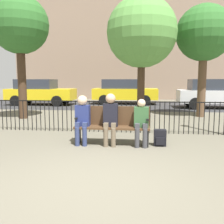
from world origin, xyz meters
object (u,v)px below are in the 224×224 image
at_px(tree_0, 204,34).
at_px(parked_car_2, 40,92).
at_px(park_bench, 112,124).
at_px(parked_car_1, 124,91).
at_px(tree_1, 20,26).
at_px(seated_person_0, 82,117).
at_px(seated_person_1, 110,116).
at_px(backpack, 160,138).
at_px(tree_2, 142,33).
at_px(parked_car_0, 215,93).
at_px(seated_person_2, 141,120).

bearing_deg(tree_0, parked_car_2, 154.62).
bearing_deg(park_bench, tree_0, 57.16).
relative_size(park_bench, parked_car_1, 0.43).
bearing_deg(tree_1, seated_person_0, -48.45).
distance_m(seated_person_1, parked_car_1, 10.61).
bearing_deg(tree_1, park_bench, -41.97).
bearing_deg(seated_person_1, parked_car_1, 92.16).
bearing_deg(seated_person_0, parked_car_1, 88.46).
height_order(seated_person_0, tree_1, tree_1).
distance_m(park_bench, tree_0, 6.67).
height_order(park_bench, backpack, park_bench).
distance_m(tree_0, parked_car_2, 10.25).
xyz_separation_m(park_bench, tree_1, (-4.11, 3.70, 3.18)).
xyz_separation_m(seated_person_1, tree_2, (0.71, 3.89, 2.62)).
bearing_deg(parked_car_1, backpack, -81.45).
bearing_deg(tree_1, parked_car_0, 28.50).
bearing_deg(seated_person_2, seated_person_1, 179.40).
xyz_separation_m(seated_person_0, parked_car_1, (0.29, 10.61, 0.16)).
xyz_separation_m(seated_person_0, backpack, (1.87, 0.07, -0.49)).
height_order(seated_person_0, parked_car_0, parked_car_0).
xyz_separation_m(parked_car_0, parked_car_1, (-5.21, 1.95, 0.00)).
distance_m(seated_person_2, tree_0, 6.41).
bearing_deg(parked_car_1, seated_person_1, -87.84).
relative_size(backpack, tree_0, 0.08).
height_order(backpack, tree_1, tree_1).
bearing_deg(parked_car_1, parked_car_2, -167.19).
xyz_separation_m(seated_person_0, tree_0, (3.96, 5.16, 2.76)).
height_order(seated_person_2, parked_car_0, parked_car_0).
height_order(seated_person_1, tree_1, tree_1).
relative_size(tree_2, parked_car_0, 1.11).
xyz_separation_m(seated_person_2, tree_1, (-4.81, 3.83, 3.05)).
bearing_deg(parked_car_2, seated_person_2, -55.73).
bearing_deg(seated_person_2, tree_1, 141.47).
distance_m(tree_0, tree_1, 7.48).
bearing_deg(parked_car_0, park_bench, -119.29).
bearing_deg(backpack, seated_person_1, -176.59).
distance_m(parked_car_0, parked_car_2, 10.52).
xyz_separation_m(parked_car_0, parked_car_2, (-10.49, 0.75, 0.00)).
bearing_deg(seated_person_1, backpack, 3.41).
xyz_separation_m(backpack, tree_0, (2.09, 5.09, 3.25)).
bearing_deg(tree_1, seated_person_2, -38.53).
bearing_deg(seated_person_0, backpack, 2.25).
xyz_separation_m(seated_person_2, tree_2, (-0.02, 3.90, 2.70)).
height_order(park_bench, parked_car_2, parked_car_2).
distance_m(tree_1, parked_car_1, 8.22).
relative_size(backpack, parked_car_1, 0.09).
xyz_separation_m(seated_person_2, parked_car_2, (-6.41, 9.41, 0.22)).
bearing_deg(seated_person_0, tree_2, 70.25).
relative_size(seated_person_2, parked_car_1, 0.27).
distance_m(backpack, tree_2, 4.97).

